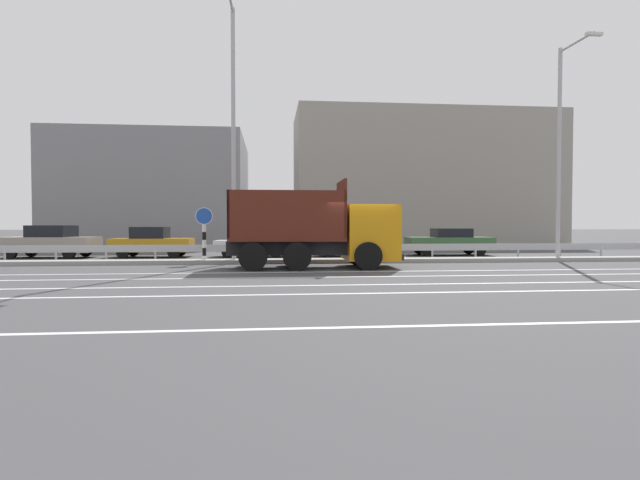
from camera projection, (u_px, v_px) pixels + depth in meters
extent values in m
plane|color=#424244|center=(357.00, 268.00, 19.34)|extent=(320.00, 320.00, 0.00)
cube|color=silver|center=(316.00, 272.00, 17.59)|extent=(55.51, 0.16, 0.01)
cube|color=silver|center=(321.00, 277.00, 15.86)|extent=(55.51, 0.16, 0.01)
cube|color=silver|center=(329.00, 285.00, 13.74)|extent=(55.51, 0.16, 0.01)
cube|color=silver|center=(337.00, 294.00, 12.04)|extent=(55.51, 0.16, 0.01)
cube|color=silver|center=(370.00, 327.00, 8.12)|extent=(55.51, 0.16, 0.01)
cube|color=gray|center=(347.00, 261.00, 21.99)|extent=(30.53, 1.10, 0.18)
cube|color=#9EA0A5|center=(343.00, 248.00, 22.98)|extent=(55.51, 0.04, 0.32)
cylinder|color=#ADADB2|center=(5.00, 256.00, 21.52)|extent=(0.09, 0.09, 0.62)
cylinder|color=#ADADB2|center=(56.00, 256.00, 21.73)|extent=(0.09, 0.09, 0.62)
cylinder|color=#ADADB2|center=(106.00, 256.00, 21.94)|extent=(0.09, 0.09, 0.62)
cylinder|color=#ADADB2|center=(155.00, 255.00, 22.15)|extent=(0.09, 0.09, 0.62)
cylinder|color=#ADADB2|center=(204.00, 255.00, 22.36)|extent=(0.09, 0.09, 0.62)
cylinder|color=#ADADB2|center=(251.00, 255.00, 22.57)|extent=(0.09, 0.09, 0.62)
cylinder|color=#ADADB2|center=(298.00, 255.00, 22.78)|extent=(0.09, 0.09, 0.62)
cylinder|color=#ADADB2|center=(343.00, 254.00, 22.99)|extent=(0.09, 0.09, 0.62)
cylinder|color=#ADADB2|center=(388.00, 254.00, 23.20)|extent=(0.09, 0.09, 0.62)
cylinder|color=#ADADB2|center=(432.00, 254.00, 23.41)|extent=(0.09, 0.09, 0.62)
cylinder|color=#ADADB2|center=(476.00, 253.00, 23.62)|extent=(0.09, 0.09, 0.62)
cylinder|color=#ADADB2|center=(518.00, 253.00, 23.83)|extent=(0.09, 0.09, 0.62)
cylinder|color=#ADADB2|center=(560.00, 253.00, 24.04)|extent=(0.09, 0.09, 0.62)
cylinder|color=#ADADB2|center=(601.00, 253.00, 24.25)|extent=(0.09, 0.09, 0.62)
cube|color=orange|center=(370.00, 232.00, 19.55)|extent=(1.97, 2.47, 2.12)
cube|color=black|center=(394.00, 223.00, 19.63)|extent=(0.05, 2.11, 0.80)
cube|color=black|center=(395.00, 255.00, 19.67)|extent=(0.12, 2.40, 0.24)
cube|color=black|center=(287.00, 248.00, 19.27)|extent=(4.55, 1.39, 0.53)
cube|color=#511E14|center=(287.00, 239.00, 19.26)|extent=(4.38, 2.39, 0.12)
cube|color=#511E14|center=(286.00, 215.00, 20.35)|extent=(4.36, 0.14, 1.76)
cube|color=#511E14|center=(288.00, 214.00, 18.11)|extent=(4.36, 0.14, 1.76)
cube|color=#511E14|center=(341.00, 209.00, 19.42)|extent=(0.12, 2.35, 2.20)
cube|color=#511E14|center=(231.00, 215.00, 19.04)|extent=(0.12, 2.35, 1.76)
cylinder|color=black|center=(357.00, 252.00, 20.74)|extent=(1.04, 0.33, 1.04)
cylinder|color=black|center=(368.00, 256.00, 18.35)|extent=(1.04, 0.33, 1.04)
cylinder|color=black|center=(294.00, 253.00, 20.51)|extent=(1.04, 0.33, 1.04)
cylinder|color=black|center=(297.00, 256.00, 18.11)|extent=(1.04, 0.33, 1.04)
cylinder|color=black|center=(256.00, 253.00, 20.36)|extent=(1.04, 0.33, 1.04)
cylinder|color=black|center=(253.00, 257.00, 17.97)|extent=(1.04, 0.33, 1.04)
cylinder|color=white|center=(204.00, 260.00, 21.38)|extent=(0.16, 0.16, 0.34)
cylinder|color=black|center=(204.00, 252.00, 21.37)|extent=(0.16, 0.16, 0.34)
cylinder|color=white|center=(204.00, 244.00, 21.36)|extent=(0.16, 0.16, 0.34)
cylinder|color=black|center=(204.00, 236.00, 21.34)|extent=(0.16, 0.16, 0.34)
cylinder|color=white|center=(204.00, 228.00, 21.33)|extent=(0.16, 0.16, 0.34)
cylinder|color=#1E4CB2|center=(204.00, 216.00, 21.32)|extent=(0.68, 0.03, 0.68)
cylinder|color=white|center=(204.00, 216.00, 21.32)|extent=(0.73, 0.02, 0.73)
cylinder|color=#ADADB2|center=(233.00, 137.00, 21.35)|extent=(0.18, 0.18, 10.90)
cylinder|color=#ADADB2|center=(231.00, 3.00, 20.34)|extent=(0.13, 1.70, 0.10)
cylinder|color=#ADADB2|center=(559.00, 155.00, 22.93)|extent=(0.18, 0.18, 9.75)
cylinder|color=#ADADB2|center=(576.00, 42.00, 21.64)|extent=(0.15, 2.31, 0.10)
cube|color=silver|center=(594.00, 34.00, 20.50)|extent=(0.70, 0.21, 0.12)
cube|color=gray|center=(49.00, 244.00, 25.16)|extent=(4.68, 2.27, 0.76)
cube|color=black|center=(52.00, 231.00, 25.15)|extent=(2.03, 1.85, 0.58)
cylinder|color=black|center=(10.00, 253.00, 24.21)|extent=(0.61, 0.24, 0.60)
cylinder|color=black|center=(31.00, 251.00, 26.06)|extent=(0.61, 0.24, 0.60)
cylinder|color=black|center=(69.00, 253.00, 24.29)|extent=(0.61, 0.24, 0.60)
cylinder|color=black|center=(86.00, 251.00, 26.13)|extent=(0.61, 0.24, 0.60)
cube|color=#B27A14|center=(153.00, 245.00, 25.64)|extent=(4.03, 1.93, 0.68)
cube|color=black|center=(150.00, 233.00, 25.61)|extent=(1.71, 1.66, 0.59)
cylinder|color=black|center=(181.00, 250.00, 26.62)|extent=(0.60, 0.21, 0.60)
cylinder|color=black|center=(174.00, 252.00, 24.87)|extent=(0.60, 0.21, 0.60)
cylinder|color=black|center=(133.00, 251.00, 26.42)|extent=(0.60, 0.21, 0.60)
cylinder|color=black|center=(123.00, 252.00, 24.67)|extent=(0.60, 0.21, 0.60)
cube|color=silver|center=(253.00, 246.00, 25.94)|extent=(3.95, 2.14, 0.57)
cube|color=black|center=(255.00, 235.00, 25.93)|extent=(1.70, 1.79, 0.57)
cylinder|color=black|center=(228.00, 252.00, 24.97)|extent=(0.61, 0.23, 0.60)
cylinder|color=black|center=(232.00, 250.00, 26.81)|extent=(0.61, 0.23, 0.60)
cylinder|color=black|center=(276.00, 252.00, 25.09)|extent=(0.61, 0.23, 0.60)
cylinder|color=black|center=(277.00, 250.00, 26.93)|extent=(0.61, 0.23, 0.60)
cube|color=maroon|center=(352.00, 245.00, 26.61)|extent=(4.24, 1.99, 0.55)
cube|color=black|center=(350.00, 235.00, 26.57)|extent=(1.81, 1.68, 0.54)
cylinder|color=black|center=(372.00, 249.00, 27.65)|extent=(0.61, 0.22, 0.60)
cylinder|color=black|center=(380.00, 251.00, 25.92)|extent=(0.61, 0.22, 0.60)
cylinder|color=black|center=(326.00, 250.00, 27.31)|extent=(0.61, 0.22, 0.60)
cylinder|color=black|center=(331.00, 251.00, 25.57)|extent=(0.61, 0.22, 0.60)
cube|color=#335B33|center=(449.00, 243.00, 27.47)|extent=(4.71, 2.25, 0.70)
cube|color=black|center=(451.00, 233.00, 27.46)|extent=(2.04, 1.84, 0.48)
cylinder|color=black|center=(427.00, 251.00, 26.51)|extent=(0.61, 0.24, 0.60)
cylinder|color=black|center=(419.00, 249.00, 28.36)|extent=(0.61, 0.24, 0.60)
cylinder|color=black|center=(480.00, 250.00, 26.60)|extent=(0.61, 0.24, 0.60)
cylinder|color=black|center=(468.00, 249.00, 28.45)|extent=(0.61, 0.24, 0.60)
cube|color=gray|center=(159.00, 193.00, 40.90)|extent=(13.98, 13.12, 8.55)
cube|color=gray|center=(423.00, 180.00, 42.70)|extent=(21.80, 8.37, 10.99)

